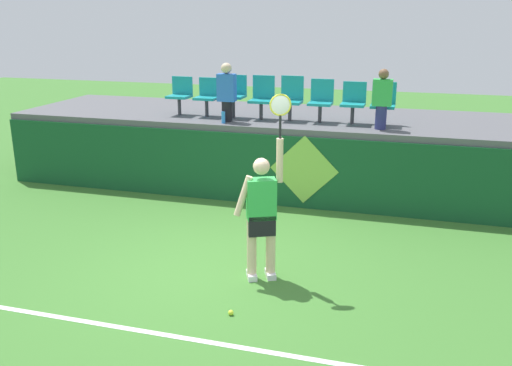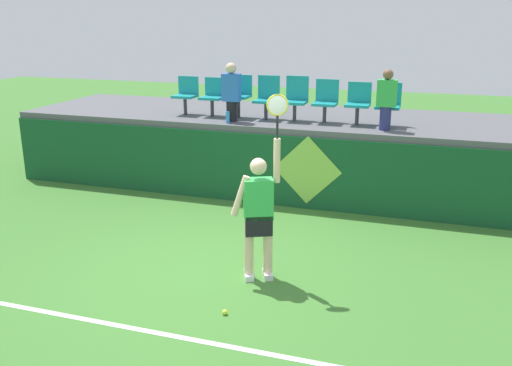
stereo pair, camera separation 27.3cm
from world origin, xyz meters
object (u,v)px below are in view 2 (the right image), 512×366
stadium_chair_6 (358,101)px  stadium_chair_5 (326,99)px  tennis_ball (225,312)px  stadium_chair_2 (240,93)px  tennis_player (259,212)px  water_bottle (228,117)px  spectator_1 (231,91)px  spectator_0 (387,99)px  stadium_chair_0 (186,93)px  stadium_chair_4 (296,97)px  stadium_chair_7 (388,103)px  stadium_chair_3 (267,96)px  stadium_chair_1 (213,95)px

stadium_chair_6 → stadium_chair_5: bearing=179.6°
tennis_ball → stadium_chair_2: stadium_chair_2 is taller
tennis_player → stadium_chair_5: size_ratio=3.12×
water_bottle → spectator_1: size_ratio=0.20×
spectator_0 → stadium_chair_0: bearing=174.3°
stadium_chair_4 → stadium_chair_7: (1.75, -0.01, -0.02)m
stadium_chair_0 → stadium_chair_4: bearing=0.3°
tennis_player → stadium_chair_3: 4.15m
tennis_player → tennis_ball: size_ratio=38.03×
stadium_chair_2 → stadium_chair_6: bearing=0.0°
tennis_player → spectator_1: size_ratio=2.25×
spectator_0 → water_bottle: bearing=-174.9°
stadium_chair_1 → spectator_0: size_ratio=0.71×
stadium_chair_0 → stadium_chair_7: (4.07, 0.00, -0.00)m
tennis_player → stadium_chair_2: (-1.65, 3.88, 0.99)m
water_bottle → stadium_chair_6: stadium_chair_6 is taller
stadium_chair_3 → stadium_chair_5: 1.17m
water_bottle → stadium_chair_2: stadium_chair_2 is taller
stadium_chair_4 → stadium_chair_6: bearing=-0.4°
stadium_chair_3 → stadium_chair_1: bearing=-179.5°
tennis_player → spectator_0: spectator_0 is taller
tennis_ball → stadium_chair_2: 5.54m
stadium_chair_6 → spectator_1: bearing=-168.9°
stadium_chair_5 → stadium_chair_6: bearing=-0.4°
stadium_chair_1 → spectator_0: 3.50m
tennis_player → stadium_chair_4: bearing=97.3°
stadium_chair_4 → stadium_chair_7: stadium_chair_4 is taller
spectator_0 → tennis_ball: bearing=-106.4°
stadium_chair_4 → stadium_chair_7: size_ratio=1.08×
stadium_chair_4 → stadium_chair_1: bearing=-179.6°
stadium_chair_6 → spectator_0: size_ratio=0.72×
stadium_chair_7 → stadium_chair_1: bearing=-179.9°
stadium_chair_2 → spectator_1: (0.00, -0.46, 0.10)m
stadium_chair_2 → tennis_ball: bearing=-72.4°
stadium_chair_3 → spectator_1: size_ratio=0.75×
stadium_chair_1 → stadium_chair_5: size_ratio=0.95×
stadium_chair_5 → spectator_1: size_ratio=0.72×
tennis_ball → water_bottle: water_bottle is taller
stadium_chair_2 → water_bottle: bearing=-90.3°
stadium_chair_1 → stadium_chair_7: (3.47, 0.00, 0.00)m
stadium_chair_3 → stadium_chair_5: bearing=-0.2°
stadium_chair_2 → stadium_chair_3: size_ratio=0.99×
stadium_chair_0 → stadium_chair_5: (2.91, 0.01, 0.00)m
stadium_chair_4 → spectator_0: bearing=-13.4°
stadium_chair_1 → stadium_chair_2: 0.57m
stadium_chair_1 → stadium_chair_0: bearing=-180.0°
stadium_chair_0 → spectator_1: size_ratio=0.69×
tennis_ball → stadium_chair_7: 5.46m
stadium_chair_1 → spectator_0: (3.47, -0.41, 0.13)m
stadium_chair_4 → stadium_chair_5: 0.59m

